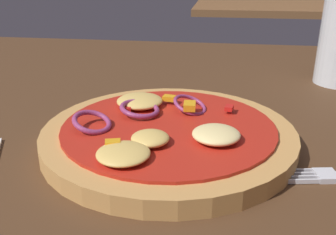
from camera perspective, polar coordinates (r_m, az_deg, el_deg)
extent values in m
cube|color=#4C301C|center=(0.40, 0.22, -5.29)|extent=(1.14, 1.04, 0.03)
cylinder|color=tan|center=(0.38, -0.44, -2.67)|extent=(0.25, 0.25, 0.02)
cylinder|color=red|center=(0.38, -0.44, -1.26)|extent=(0.21, 0.21, 0.00)
ellipsoid|color=#E5BC60|center=(0.34, -2.70, -3.14)|extent=(0.03, 0.03, 0.01)
ellipsoid|color=#E5BC60|center=(0.32, -6.76, -5.39)|extent=(0.05, 0.05, 0.01)
ellipsoid|color=#F4DB8E|center=(0.35, 7.28, -2.54)|extent=(0.04, 0.04, 0.01)
ellipsoid|color=#E5BC60|center=(0.43, -4.28, 2.51)|extent=(0.05, 0.05, 0.01)
torus|color=#93386B|center=(0.38, -11.39, -0.67)|extent=(0.05, 0.05, 0.02)
torus|color=#93386B|center=(0.40, -4.29, 1.33)|extent=(0.05, 0.05, 0.01)
torus|color=#93386B|center=(0.41, 3.32, 1.90)|extent=(0.05, 0.05, 0.02)
cube|color=red|center=(0.41, 9.21, 1.45)|extent=(0.01, 0.01, 0.00)
cube|color=orange|center=(0.40, 3.27, 1.75)|extent=(0.01, 0.02, 0.01)
cube|color=orange|center=(0.33, -8.32, -3.87)|extent=(0.02, 0.01, 0.01)
cube|color=red|center=(0.41, -6.15, 1.35)|extent=(0.01, 0.01, 0.00)
cube|color=orange|center=(0.43, 0.20, 2.95)|extent=(0.02, 0.01, 0.01)
cube|color=silver|center=(0.35, 22.72, -8.08)|extent=(0.02, 0.02, 0.01)
cube|color=silver|center=(0.35, 17.67, -7.71)|extent=(0.04, 0.01, 0.00)
cube|color=silver|center=(0.35, 17.96, -8.17)|extent=(0.04, 0.01, 0.00)
cube|color=silver|center=(0.34, 18.26, -8.64)|extent=(0.04, 0.01, 0.00)
cube|color=silver|center=(0.34, 18.57, -9.13)|extent=(0.04, 0.01, 0.00)
cube|color=brown|center=(1.79, 14.36, 15.79)|extent=(0.61, 0.51, 0.03)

